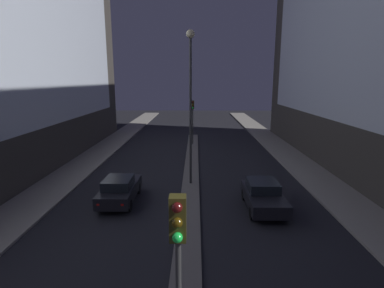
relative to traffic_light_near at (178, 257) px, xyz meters
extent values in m
cube|color=white|center=(-10.40, 16.11, 8.06)|extent=(0.05, 31.65, 16.03)
cube|color=#66605B|center=(0.00, 15.20, -3.47)|extent=(1.13, 33.42, 0.13)
cube|color=#3D3814|center=(0.00, 0.03, 0.79)|extent=(0.32, 0.28, 0.90)
sphere|color=#4C0F0F|center=(0.00, -0.15, 1.09)|extent=(0.20, 0.20, 0.20)
sphere|color=#4C380A|center=(0.00, -0.15, 0.79)|extent=(0.20, 0.20, 0.20)
sphere|color=#1EEA4C|center=(0.00, -0.15, 0.49)|extent=(0.20, 0.20, 0.20)
cylinder|color=#383838|center=(0.00, 26.37, -1.53)|extent=(0.12, 0.12, 3.75)
cube|color=#3D3814|center=(0.00, 26.37, 0.79)|extent=(0.32, 0.28, 0.90)
sphere|color=#4C0F0F|center=(0.00, 26.19, 1.09)|extent=(0.20, 0.20, 0.20)
sphere|color=#4C380A|center=(0.00, 26.19, 0.79)|extent=(0.20, 0.20, 0.20)
sphere|color=#1EEA4C|center=(0.00, 26.19, 0.49)|extent=(0.20, 0.20, 0.20)
cylinder|color=#383838|center=(0.00, 13.83, 1.26)|extent=(0.16, 0.16, 9.33)
sphere|color=#F9EAB2|center=(0.00, 13.83, 6.08)|extent=(0.52, 0.52, 0.52)
cube|color=black|center=(-4.01, 10.96, -2.88)|extent=(1.77, 4.08, 0.67)
cube|color=black|center=(-4.01, 10.66, -2.28)|extent=(1.51, 1.84, 0.53)
cube|color=red|center=(-4.63, 8.92, -2.85)|extent=(0.14, 0.04, 0.10)
cube|color=red|center=(-3.39, 8.92, -2.85)|extent=(0.14, 0.04, 0.10)
cylinder|color=black|center=(-4.78, 12.23, -3.22)|extent=(0.22, 0.64, 0.64)
cylinder|color=black|center=(-3.23, 12.23, -3.22)|extent=(0.22, 0.64, 0.64)
cylinder|color=black|center=(-4.78, 9.70, -3.22)|extent=(0.22, 0.64, 0.64)
cylinder|color=black|center=(-3.23, 9.70, -3.22)|extent=(0.22, 0.64, 0.64)
cube|color=black|center=(4.01, 10.04, -2.89)|extent=(1.87, 4.04, 0.67)
cube|color=black|center=(4.01, 10.34, -2.29)|extent=(1.59, 1.82, 0.52)
cube|color=red|center=(3.35, 12.06, -2.85)|extent=(0.14, 0.04, 0.10)
cube|color=red|center=(4.66, 12.06, -2.85)|extent=(0.14, 0.04, 0.10)
cylinder|color=black|center=(3.18, 11.29, -3.22)|extent=(0.22, 0.64, 0.64)
cylinder|color=black|center=(4.83, 11.29, -3.22)|extent=(0.22, 0.64, 0.64)
cylinder|color=black|center=(3.18, 8.78, -3.22)|extent=(0.22, 0.64, 0.64)
cylinder|color=black|center=(4.83, 8.78, -3.22)|extent=(0.22, 0.64, 0.64)
camera|label=1|loc=(0.34, -5.22, 3.36)|focal=28.00mm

